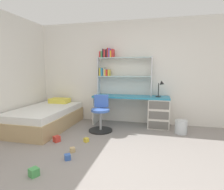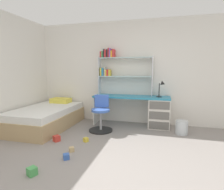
# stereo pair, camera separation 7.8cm
# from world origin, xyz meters

# --- Properties ---
(ground_plane) EXTENTS (5.90, 6.09, 0.02)m
(ground_plane) POSITION_xyz_m (0.00, 0.00, -0.01)
(ground_plane) COLOR gray
(room_shell) EXTENTS (5.90, 6.09, 2.54)m
(room_shell) POSITION_xyz_m (-1.26, 1.27, 1.27)
(room_shell) COLOR white
(room_shell) RESTS_ON ground_plane
(desk) EXTENTS (1.80, 0.51, 0.72)m
(desk) POSITION_xyz_m (0.50, 2.27, 0.40)
(desk) COLOR teal
(desk) RESTS_ON ground_plane
(bookshelf_hutch) EXTENTS (1.34, 0.22, 1.15)m
(bookshelf_hutch) POSITION_xyz_m (-0.35, 2.40, 1.42)
(bookshelf_hutch) COLOR silver
(bookshelf_hutch) RESTS_ON desk
(desk_lamp) EXTENTS (0.20, 0.17, 0.38)m
(desk_lamp) POSITION_xyz_m (0.73, 2.22, 0.97)
(desk_lamp) COLOR black
(desk_lamp) RESTS_ON desk
(swivel_chair) EXTENTS (0.52, 0.52, 0.78)m
(swivel_chair) POSITION_xyz_m (-0.55, 1.70, 0.31)
(swivel_chair) COLOR black
(swivel_chair) RESTS_ON ground_plane
(bed_platform) EXTENTS (1.12, 1.86, 0.59)m
(bed_platform) POSITION_xyz_m (-1.87, 1.61, 0.24)
(bed_platform) COLOR tan
(bed_platform) RESTS_ON ground_plane
(waste_bin) EXTENTS (0.25, 0.25, 0.29)m
(waste_bin) POSITION_xyz_m (1.16, 1.92, 0.14)
(waste_bin) COLOR silver
(waste_bin) RESTS_ON ground_plane
(toy_block_blue_0) EXTENTS (0.12, 0.12, 0.08)m
(toy_block_blue_0) POSITION_xyz_m (-0.63, 0.29, 0.04)
(toy_block_blue_0) COLOR #3860B7
(toy_block_blue_0) RESTS_ON ground_plane
(toy_block_natural_1) EXTENTS (0.11, 0.11, 0.08)m
(toy_block_natural_1) POSITION_xyz_m (-0.67, 0.55, 0.04)
(toy_block_natural_1) COLOR tan
(toy_block_natural_1) RESTS_ON ground_plane
(toy_block_green_2) EXTENTS (0.14, 0.14, 0.10)m
(toy_block_green_2) POSITION_xyz_m (-0.84, -0.21, 0.05)
(toy_block_green_2) COLOR #479E51
(toy_block_green_2) RESTS_ON ground_plane
(toy_block_red_3) EXTENTS (0.15, 0.15, 0.11)m
(toy_block_red_3) POSITION_xyz_m (-1.16, 0.88, 0.05)
(toy_block_red_3) COLOR red
(toy_block_red_3) RESTS_ON ground_plane
(toy_block_yellow_4) EXTENTS (0.11, 0.11, 0.08)m
(toy_block_yellow_4) POSITION_xyz_m (-0.62, 1.00, 0.04)
(toy_block_yellow_4) COLOR gold
(toy_block_yellow_4) RESTS_ON ground_plane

